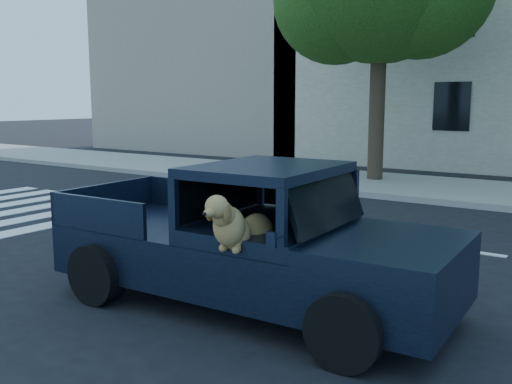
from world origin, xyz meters
TOP-DOWN VIEW (x-y plane):
  - ground at (0.00, 0.00)m, footprint 120.00×120.00m
  - crosswalk at (-9.25, 1.50)m, footprint 5.50×4.00m
  - building_left at (-15.00, 16.50)m, footprint 12.00×6.00m
  - pickup_truck at (-1.34, -0.59)m, footprint 4.79×2.47m

SIDE VIEW (x-z plane):
  - ground at x=0.00m, z-range 0.00..0.00m
  - crosswalk at x=-9.25m, z-range 0.00..0.01m
  - pickup_truck at x=-1.34m, z-range -0.27..1.42m
  - building_left at x=-15.00m, z-range 0.00..8.00m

